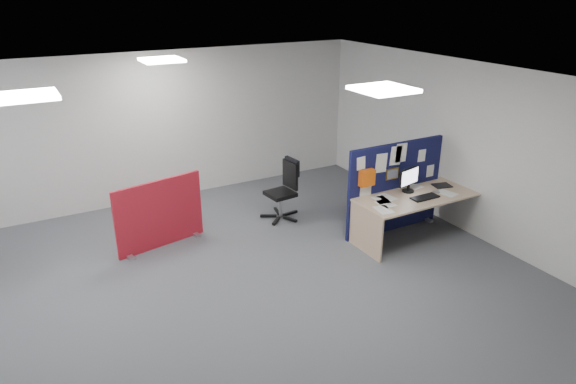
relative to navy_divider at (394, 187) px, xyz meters
name	(u,v)px	position (x,y,z in m)	size (l,w,h in m)	color
floor	(197,297)	(-3.46, -0.35, -0.75)	(9.00, 9.00, 0.00)	#54565B
ceiling	(181,88)	(-3.46, -0.35, 1.95)	(9.00, 7.00, 0.02)	white
wall_back	(124,132)	(-3.46, 3.15, 0.60)	(9.00, 0.02, 2.70)	silver
wall_right	(462,147)	(1.04, -0.35, 0.60)	(0.02, 7.00, 2.70)	silver
ceiling_lights	(190,79)	(-3.12, 0.31, 1.92)	(4.10, 4.10, 0.04)	white
navy_divider	(394,187)	(0.00, 0.00, 0.00)	(1.79, 0.30, 1.48)	#0F1239
main_desk	(413,204)	(0.12, -0.35, -0.18)	(1.97, 0.88, 0.73)	#D4AB88
monitor_main	(409,179)	(0.11, -0.22, 0.20)	(0.44, 0.19, 0.39)	black
keyboard	(425,197)	(0.16, -0.55, -0.01)	(0.45, 0.18, 0.03)	black
mouse	(436,192)	(0.45, -0.48, 0.00)	(0.10, 0.06, 0.03)	#A1A1A6
paper_tray	(442,186)	(0.75, -0.30, -0.01)	(0.28, 0.22, 0.01)	black
red_divider	(160,215)	(-3.44, 1.27, -0.23)	(1.40, 0.34, 1.07)	maroon
office_chair	(285,186)	(-1.27, 1.28, -0.17)	(0.66, 0.67, 1.02)	black
desk_papers	(400,198)	(-0.17, -0.36, -0.02)	(1.52, 0.85, 0.00)	white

